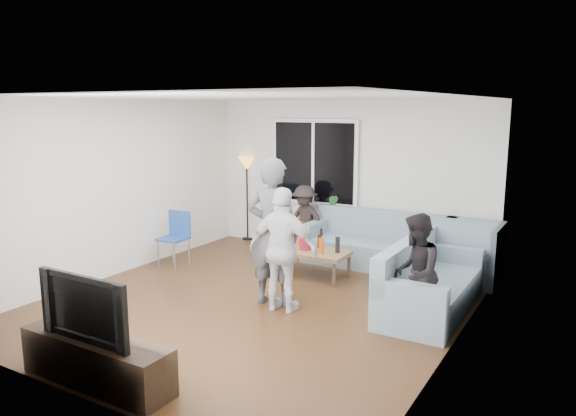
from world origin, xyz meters
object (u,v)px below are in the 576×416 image
Objects in this scene: coffee_table at (311,263)px; side_chair at (173,239)px; floor_lamp at (247,199)px; tv_console at (97,360)px; player_right at (283,250)px; spectator_right at (415,273)px; player_left at (273,232)px; television at (93,305)px; sofa_back_section at (377,240)px; spectator_back at (304,220)px; sofa_right_section at (432,278)px.

coffee_table is 1.28× the size of side_chair.
tv_console is (1.95, -5.23, -0.56)m from floor_lamp.
player_right is 1.60m from spectator_right.
side_chair is at bearing -25.77° from player_left.
tv_console is (-0.31, -2.54, -0.72)m from player_left.
player_left reaches higher than side_chair.
floor_lamp is 1.46× the size of television.
side_chair is (-2.78, -1.59, 0.01)m from sofa_back_section.
player_left reaches higher than spectator_back.
spectator_right is at bearing -33.00° from spectator_back.
player_right is at bearing 120.29° from sofa_right_section.
spectator_right is (1.58, 0.22, -0.10)m from player_right.
coffee_table is at bearing 87.13° from television.
floor_lamp reaches higher than spectator_back.
coffee_table is 0.71× the size of floor_lamp.
sofa_right_section is at bearing 57.50° from tv_console.
spectator_right is 1.12× the size of spectator_back.
side_chair is 0.56× the size of player_right.
sofa_right_section is at bearing -2.75° from side_chair.
floor_lamp is 1.01× the size of player_right.
floor_lamp is at bearing -59.99° from player_left.
spectator_right is at bearing 51.06° from tv_console.
television reaches higher than side_chair.
player_right is at bearing -94.46° from spectator_right.
floor_lamp is at bearing -135.02° from spectator_right.
side_chair is at bearing -90.00° from floor_lamp.
coffee_table is 2.24m from side_chair.
television is at bearing -69.56° from floor_lamp.
television is at bearing -99.91° from sofa_back_section.
spectator_right is at bearing 51.06° from television.
spectator_right reaches higher than sofa_right_section.
player_right is at bearing -75.87° from coffee_table.
spectator_right is (4.07, -0.56, 0.24)m from side_chair.
sofa_right_section is 4.07m from side_chair.
player_left is 2.57m from television.
sofa_right_section is 1.28× the size of floor_lamp.
sofa_back_section is 4.85m from tv_console.
spectator_right is 3.39m from spectator_back.
floor_lamp is at bearing -53.28° from player_right.
sofa_back_section is at bearing 41.69° from sofa_right_section.
sofa_back_section is 1.92× the size of spectator_back.
spectator_right is (1.93, -1.17, 0.47)m from coffee_table.
floor_lamp is 1.55m from spectator_back.
sofa_right_section is at bearing 57.50° from television.
player_right is 0.97× the size of tv_console.
player_left is at bearing -35.33° from player_right.
player_right is 2.53m from tv_console.
sofa_right_section is 1.86m from player_right.
floor_lamp is at bearing 110.44° from television.
spectator_right is 3.40m from tv_console.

